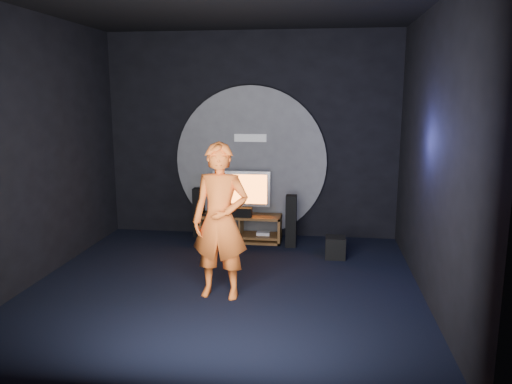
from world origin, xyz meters
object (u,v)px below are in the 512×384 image
subwoofer (335,247)px  tv (242,191)px  tower_speaker_left (199,212)px  tower_speaker_right (291,221)px  player (220,221)px  media_console (242,230)px

subwoofer → tv: bearing=153.8°
tower_speaker_left → tower_speaker_right: bearing=-13.7°
player → media_console: bearing=97.0°
subwoofer → player: player is taller
tower_speaker_left → subwoofer: (2.34, -0.89, -0.26)m
tower_speaker_left → player: 2.76m
media_console → player: player is taller
tower_speaker_right → subwoofer: tower_speaker_right is taller
subwoofer → media_console: bearing=155.7°
tv → tower_speaker_right: bearing=-18.1°
subwoofer → tower_speaker_right: bearing=145.3°
tower_speaker_left → tower_speaker_right: same height
subwoofer → player: size_ratio=0.17×
media_console → subwoofer: (1.56, -0.70, -0.03)m
tv → tower_speaker_left: tv is taller
tower_speaker_left → subwoofer: bearing=-20.8°
media_console → tower_speaker_right: size_ratio=1.59×
media_console → player: 2.48m
player → subwoofer: bearing=53.1°
tower_speaker_left → subwoofer: 2.52m
tower_speaker_right → player: bearing=-108.6°
player → tv: bearing=97.1°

